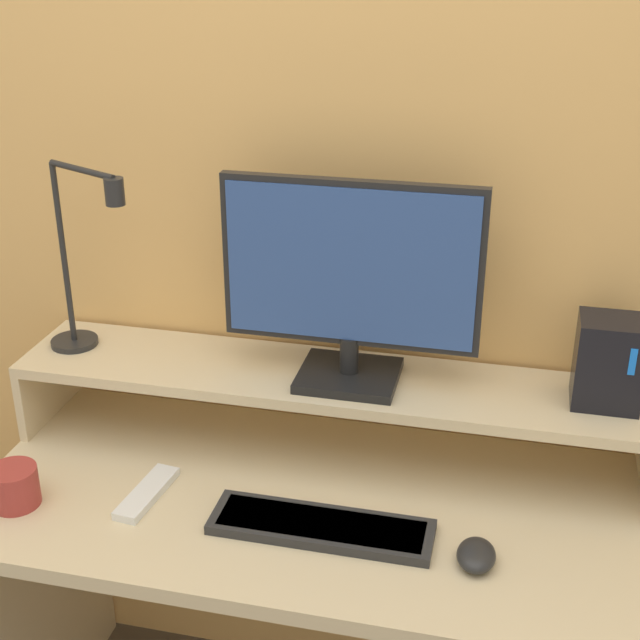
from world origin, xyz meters
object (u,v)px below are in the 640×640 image
at_px(router_dock, 609,362).
at_px(mouse, 476,555).
at_px(desk_lamp, 82,272).
at_px(remote_control, 147,493).
at_px(keyboard, 321,526).
at_px(mug, 14,486).
at_px(monitor, 350,279).

relative_size(router_dock, mouse, 1.87).
xyz_separation_m(desk_lamp, remote_control, (0.20, -0.22, -0.34)).
relative_size(keyboard, mouse, 4.40).
xyz_separation_m(mouse, remote_control, (-0.61, 0.05, -0.01)).
bearing_deg(remote_control, keyboard, -4.26).
height_order(router_dock, mouse, router_dock).
distance_m(router_dock, mug, 1.10).
bearing_deg(remote_control, monitor, 34.34).
bearing_deg(router_dock, monitor, -177.76).
bearing_deg(monitor, keyboard, -89.00).
bearing_deg(desk_lamp, router_dock, 1.27).
height_order(monitor, remote_control, monitor).
height_order(desk_lamp, keyboard, desk_lamp).
xyz_separation_m(keyboard, mug, (-0.56, -0.05, 0.03)).
height_order(keyboard, mouse, mouse).
relative_size(monitor, desk_lamp, 1.23).
height_order(keyboard, remote_control, keyboard).
bearing_deg(monitor, router_dock, 2.24).
height_order(keyboard, mug, mug).
distance_m(router_dock, remote_control, 0.88).
xyz_separation_m(desk_lamp, mug, (-0.02, -0.30, -0.31)).
height_order(remote_control, mug, mug).
distance_m(keyboard, mug, 0.57).
bearing_deg(mouse, monitor, 134.78).
distance_m(remote_control, mug, 0.24).
distance_m(mouse, remote_control, 0.61).
bearing_deg(mug, monitor, 28.39).
height_order(router_dock, mug, router_dock).
relative_size(monitor, mouse, 5.41).
distance_m(desk_lamp, mug, 0.43).
bearing_deg(desk_lamp, keyboard, -24.69).
distance_m(desk_lamp, mouse, 0.92).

